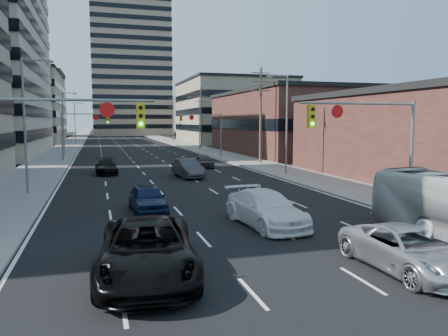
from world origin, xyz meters
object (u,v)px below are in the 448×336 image
black_pickup (147,250)px  silver_suv (408,250)px  white_van (266,209)px  sedan_blue (148,199)px

black_pickup → silver_suv: size_ratio=1.23×
white_van → silver_suv: bearing=-79.1°
white_van → silver_suv: size_ratio=1.08×
silver_suv → black_pickup: bearing=166.5°
white_van → silver_suv: 7.50m
sedan_blue → white_van: bearing=-44.0°
white_van → sedan_blue: 6.82m
white_van → silver_suv: (2.16, -7.18, -0.10)m
black_pickup → sedan_blue: black_pickup is taller
black_pickup → white_van: 8.15m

